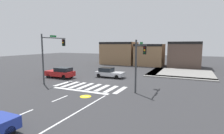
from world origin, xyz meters
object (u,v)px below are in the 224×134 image
Objects in this scene: car_silver at (109,73)px; car_red at (61,72)px; traffic_signal_southeast at (140,56)px; traffic_signal_southwest at (52,50)px.

car_silver is 0.99× the size of car_red.
traffic_signal_southeast is 1.26× the size of car_silver.
traffic_signal_southeast is 12.71m from car_red.
traffic_signal_southwest reaches higher than traffic_signal_southeast.
traffic_signal_southeast is at bearing 172.18° from car_red.
traffic_signal_southwest reaches higher than car_silver.
car_silver is at bearing -42.53° from traffic_signal_southwest.
traffic_signal_southeast reaches higher than car_silver.
traffic_signal_southeast is (11.39, 0.77, -0.59)m from traffic_signal_southwest.
traffic_signal_southwest reaches higher than car_red.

